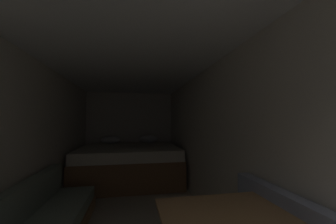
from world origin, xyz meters
TOP-DOWN VIEW (x-y plane):
  - ground_plane at (0.00, 2.11)m, footprint 7.41×7.41m
  - wall_back at (0.00, 4.84)m, footprint 2.38×0.05m
  - wall_left at (-1.16, 2.11)m, footprint 0.05×5.41m
  - wall_right at (1.16, 2.11)m, footprint 0.05×5.41m
  - ceiling_slab at (0.00, 2.11)m, footprint 2.38×5.41m
  - bed at (0.00, 3.91)m, footprint 2.16×1.73m

SIDE VIEW (x-z plane):
  - ground_plane at x=0.00m, z-range 0.00..0.00m
  - bed at x=0.00m, z-range -0.09..0.88m
  - wall_back at x=0.00m, z-range 0.00..2.12m
  - wall_left at x=-1.16m, z-range 0.00..2.12m
  - wall_right at x=1.16m, z-range 0.00..2.12m
  - ceiling_slab at x=0.00m, z-range 2.12..2.17m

